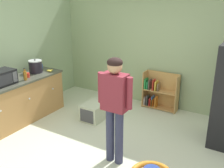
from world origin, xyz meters
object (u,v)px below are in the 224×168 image
(microwave, at_px, (1,78))
(pet_carrier, at_px, (94,111))
(kitchen_counter, at_px, (19,101))
(standing_person, at_px, (115,101))
(bookshelf, at_px, (159,93))
(crock_pot, at_px, (35,66))
(blue_cup, at_px, (41,66))
(red_cup, at_px, (28,75))
(amber_bottle, at_px, (25,75))
(banana_bunch, at_px, (51,70))

(microwave, bearing_deg, pet_carrier, 42.72)
(kitchen_counter, bearing_deg, pet_carrier, 33.15)
(pet_carrier, distance_m, microwave, 1.94)
(standing_person, bearing_deg, microwave, -176.61)
(microwave, bearing_deg, bookshelf, 47.79)
(kitchen_counter, xyz_separation_m, pet_carrier, (1.29, 0.84, -0.27))
(bookshelf, bearing_deg, crock_pot, -146.11)
(bookshelf, bearing_deg, microwave, -132.21)
(microwave, relative_size, blue_cup, 5.05)
(crock_pot, height_order, red_cup, crock_pot)
(microwave, height_order, amber_bottle, microwave)
(standing_person, bearing_deg, red_cup, 169.49)
(microwave, relative_size, amber_bottle, 1.95)
(kitchen_counter, height_order, red_cup, red_cup)
(standing_person, height_order, microwave, standing_person)
(microwave, relative_size, banana_bunch, 3.03)
(banana_bunch, bearing_deg, microwave, -98.48)
(red_cup, bearing_deg, microwave, -96.16)
(kitchen_counter, bearing_deg, banana_bunch, 77.41)
(bookshelf, relative_size, red_cup, 8.95)
(banana_bunch, bearing_deg, blue_cup, 164.97)
(kitchen_counter, distance_m, bookshelf, 3.06)
(standing_person, relative_size, microwave, 3.52)
(kitchen_counter, height_order, crock_pot, crock_pot)
(bookshelf, bearing_deg, banana_bunch, -147.21)
(kitchen_counter, height_order, pet_carrier, kitchen_counter)
(bookshelf, bearing_deg, standing_person, -85.76)
(banana_bunch, height_order, red_cup, red_cup)
(microwave, bearing_deg, banana_bunch, 81.52)
(standing_person, height_order, banana_bunch, standing_person)
(kitchen_counter, bearing_deg, crock_pot, 95.47)
(pet_carrier, height_order, amber_bottle, amber_bottle)
(bookshelf, relative_size, microwave, 1.77)
(microwave, distance_m, crock_pot, 0.91)
(crock_pot, bearing_deg, red_cup, -69.99)
(pet_carrier, relative_size, microwave, 1.15)
(pet_carrier, relative_size, banana_bunch, 3.49)
(kitchen_counter, relative_size, blue_cup, 21.37)
(red_cup, height_order, blue_cup, same)
(bookshelf, distance_m, microwave, 3.36)
(banana_bunch, distance_m, blue_cup, 0.41)
(kitchen_counter, relative_size, amber_bottle, 8.25)
(microwave, relative_size, red_cup, 5.05)
(kitchen_counter, bearing_deg, standing_person, -4.76)
(kitchen_counter, distance_m, amber_bottle, 0.58)
(crock_pot, xyz_separation_m, banana_bunch, (0.23, 0.21, -0.11))
(bookshelf, height_order, amber_bottle, amber_bottle)
(pet_carrier, relative_size, red_cup, 5.81)
(amber_bottle, height_order, blue_cup, amber_bottle)
(red_cup, bearing_deg, banana_bunch, 79.14)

